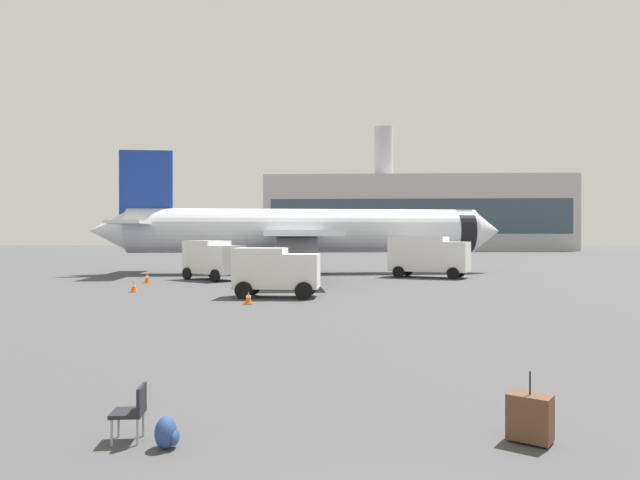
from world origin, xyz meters
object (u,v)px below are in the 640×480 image
traveller_backpack (167,433)px  gate_chair (133,409)px  cargo_van (276,270)px  safety_cone_mid (134,287)px  fuel_truck (428,255)px  airplane_at_gate (302,231)px  service_truck (213,258)px  rolling_suitcase (530,417)px  safety_cone_near (450,267)px  safety_cone_far (147,278)px  safety_cone_outer (248,298)px

traveller_backpack → gate_chair: size_ratio=0.56×
cargo_van → safety_cone_mid: 8.85m
fuel_truck → safety_cone_mid: bearing=-146.0°
safety_cone_mid → airplane_at_gate: bearing=63.9°
service_truck → fuel_truck: 16.50m
fuel_truck → traveller_backpack: (-9.14, -35.94, -1.54)m
service_truck → rolling_suitcase: bearing=-68.7°
service_truck → cargo_van: size_ratio=1.14×
safety_cone_near → gate_chair: bearing=-106.4°
gate_chair → airplane_at_gate: bearing=90.6°
rolling_suitcase → service_truck: bearing=111.3°
safety_cone_mid → safety_cone_far: safety_cone_far is taller
fuel_truck → rolling_suitcase: 35.66m
safety_cone_outer → traveller_backpack: safety_cone_outer is taller
fuel_truck → safety_cone_mid: 22.45m
airplane_at_gate → cargo_van: (0.07, -19.42, -2.21)m
fuel_truck → safety_cone_outer: size_ratio=10.58×
safety_cone_outer → rolling_suitcase: (7.41, -17.53, 0.09)m
cargo_van → traveller_backpack: 21.13m
safety_cone_mid → safety_cone_outer: bearing=-35.5°
gate_chair → rolling_suitcase: bearing=2.0°
airplane_at_gate → gate_chair: airplane_at_gate is taller
rolling_suitcase → traveller_backpack: size_ratio=2.29×
gate_chair → cargo_van: bearing=91.0°
gate_chair → safety_cone_far: bearing=109.2°
safety_cone_far → safety_cone_near: bearing=32.5°
service_truck → traveller_backpack: (7.03, -32.65, -1.37)m
service_truck → fuel_truck: size_ratio=0.79×
service_truck → safety_cone_far: bearing=-144.1°
safety_cone_near → safety_cone_far: safety_cone_near is taller
safety_cone_mid → safety_cone_far: 6.60m
traveller_backpack → safety_cone_near: bearing=74.4°
fuel_truck → airplane_at_gate: bearing=155.9°
safety_cone_near → safety_cone_far: 27.76m
rolling_suitcase → traveller_backpack: bearing=-174.9°
fuel_truck → traveller_backpack: fuel_truck is taller
rolling_suitcase → cargo_van: bearing=107.5°
cargo_van → safety_cone_near: size_ratio=5.94×
gate_chair → fuel_truck: bearing=74.7°
service_truck → safety_cone_near: 22.98m
safety_cone_outer → traveller_backpack: 18.12m
safety_cone_mid → traveller_backpack: size_ratio=1.34×
service_truck → safety_cone_outer: size_ratio=8.36×
safety_cone_outer → rolling_suitcase: size_ratio=0.56×
airplane_at_gate → safety_cone_outer: airplane_at_gate is taller
airplane_at_gate → safety_cone_far: bearing=-132.9°
fuel_truck → safety_cone_outer: bearing=-121.6°
safety_cone_mid → rolling_suitcase: (14.96, -22.91, 0.07)m
safety_cone_far → safety_cone_outer: bearing=-52.5°
airplane_at_gate → cargo_van: airplane_at_gate is taller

